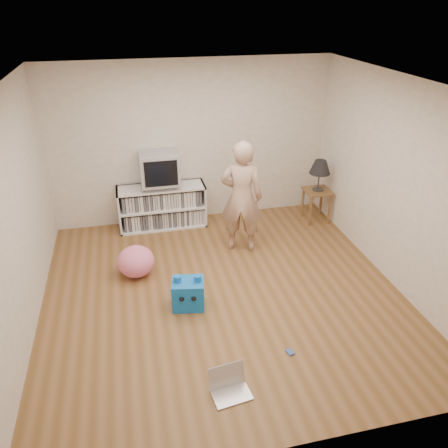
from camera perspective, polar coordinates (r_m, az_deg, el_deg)
ground at (r=5.71m, az=-0.20°, el=-8.93°), size 4.50×4.50×0.00m
walls at (r=5.04m, az=-0.22°, el=2.97°), size 4.52×4.52×2.60m
ceiling at (r=4.64m, az=-0.25°, el=17.68°), size 4.50×4.50×0.01m
media_unit at (r=7.20m, az=-8.08°, el=2.33°), size 1.40×0.45×0.70m
dvd_deck at (r=7.03m, az=-8.28°, el=5.11°), size 0.45×0.35×0.07m
crt_tv at (r=6.92m, az=-8.43°, el=7.27°), size 0.60×0.53×0.50m
side_table at (r=7.44m, az=12.03°, el=3.42°), size 0.42×0.42×0.55m
table_lamp at (r=7.24m, az=12.43°, el=7.20°), size 0.34×0.34×0.52m
person at (r=6.26m, az=2.29°, el=3.48°), size 0.71×0.58×1.68m
laptop at (r=4.50m, az=0.66°, el=-20.31°), size 0.40×0.34×0.25m
playing_cards at (r=4.94m, az=8.61°, el=-16.22°), size 0.09×0.11×0.02m
plush_blue at (r=5.40m, az=-4.70°, el=-9.01°), size 0.43×0.38×0.45m
plush_pink at (r=6.05m, az=-11.43°, el=-4.81°), size 0.50×0.50×0.43m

